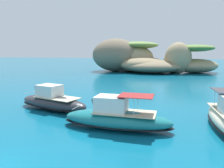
{
  "coord_description": "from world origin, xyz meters",
  "views": [
    {
      "loc": [
        9.51,
        -7.04,
        5.95
      ],
      "look_at": [
        1.2,
        15.98,
        2.32
      ],
      "focal_mm": 34.33,
      "sensor_mm": 36.0,
      "label": 1
    }
  ],
  "objects_px": {
    "islet_large": "(132,59)",
    "motorboat_charcoal": "(53,101)",
    "islet_small": "(186,60)",
    "motorboat_teal": "(116,118)"
  },
  "relations": [
    {
      "from": "motorboat_teal",
      "to": "motorboat_charcoal",
      "type": "height_order",
      "value": "motorboat_teal"
    },
    {
      "from": "islet_large",
      "to": "motorboat_teal",
      "type": "distance_m",
      "value": 52.1
    },
    {
      "from": "islet_large",
      "to": "motorboat_charcoal",
      "type": "xyz_separation_m",
      "value": [
        3.78,
        -47.48,
        -2.95
      ]
    },
    {
      "from": "islet_small",
      "to": "motorboat_teal",
      "type": "height_order",
      "value": "islet_small"
    },
    {
      "from": "islet_small",
      "to": "motorboat_teal",
      "type": "relative_size",
      "value": 2.05
    },
    {
      "from": "islet_small",
      "to": "islet_large",
      "type": "bearing_deg",
      "value": -177.93
    },
    {
      "from": "motorboat_charcoal",
      "to": "islet_large",
      "type": "bearing_deg",
      "value": 94.55
    },
    {
      "from": "islet_small",
      "to": "motorboat_charcoal",
      "type": "distance_m",
      "value": 49.69
    },
    {
      "from": "islet_large",
      "to": "motorboat_charcoal",
      "type": "height_order",
      "value": "islet_large"
    },
    {
      "from": "islet_large",
      "to": "motorboat_charcoal",
      "type": "bearing_deg",
      "value": -85.45
    }
  ]
}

